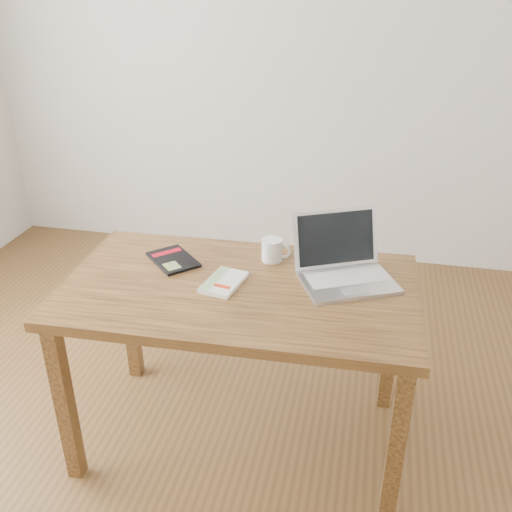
% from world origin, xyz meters
% --- Properties ---
extents(room, '(4.04, 4.04, 2.70)m').
position_xyz_m(room, '(-0.07, 0.00, 1.36)').
color(room, brown).
rests_on(room, ground).
extents(desk, '(1.34, 0.79, 0.75)m').
position_xyz_m(desk, '(0.13, 0.17, 0.66)').
color(desk, '#56381A').
rests_on(desk, ground).
extents(white_guidebook, '(0.16, 0.22, 0.02)m').
position_xyz_m(white_guidebook, '(0.07, 0.16, 0.76)').
color(white_guidebook, silver).
rests_on(white_guidebook, desk).
extents(black_guidebook, '(0.26, 0.26, 0.01)m').
position_xyz_m(black_guidebook, '(-0.18, 0.30, 0.76)').
color(black_guidebook, black).
rests_on(black_guidebook, desk).
extents(laptop, '(0.44, 0.42, 0.23)m').
position_xyz_m(laptop, '(0.50, 0.31, 0.80)').
color(laptop, silver).
rests_on(laptop, desk).
extents(coffee_mug, '(0.12, 0.08, 0.09)m').
position_xyz_m(coffee_mug, '(0.21, 0.40, 0.80)').
color(coffee_mug, silver).
rests_on(coffee_mug, desk).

